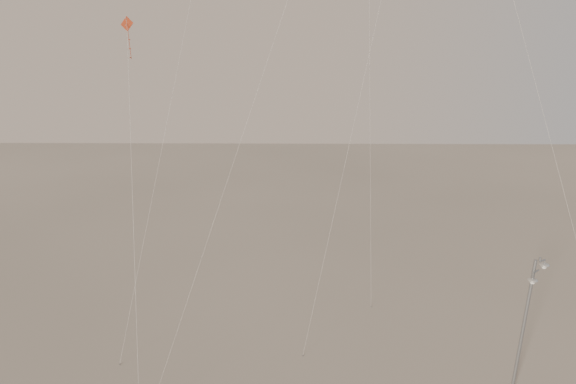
{
  "coord_description": "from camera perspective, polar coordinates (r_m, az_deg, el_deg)",
  "views": [
    {
      "loc": [
        -2.01,
        -23.45,
        19.47
      ],
      "look_at": [
        -2.38,
        5.0,
        11.52
      ],
      "focal_mm": 35.0,
      "sensor_mm": 36.0,
      "label": 1
    }
  ],
  "objects": [
    {
      "name": "kite_4",
      "position": [
        32.71,
        22.88,
        13.68
      ],
      "size": [
        7.44,
        6.04,
        24.83
      ],
      "rotation": [
        0.0,
        0.0,
        1.74
      ],
      "color": "#352D2C",
      "rests_on": "ground"
    },
    {
      "name": "kite_3",
      "position": [
        27.47,
        -15.71,
        6.14
      ],
      "size": [
        2.52,
        10.69,
        20.39
      ],
      "rotation": [
        0.0,
        0.0,
        -0.07
      ],
      "color": "maroon",
      "rests_on": "ground"
    },
    {
      "name": "kite_5",
      "position": [
        46.17,
        8.28,
        18.09
      ],
      "size": [
        0.41,
        10.35,
        27.71
      ],
      "rotation": [
        0.0,
        0.0,
        -1.14
      ],
      "color": "#944E18",
      "rests_on": "ground"
    },
    {
      "name": "street_lamp",
      "position": [
        33.4,
        22.97,
        -12.4
      ],
      "size": [
        1.4,
        1.23,
        8.41
      ],
      "color": "gray",
      "rests_on": "ground"
    }
  ]
}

